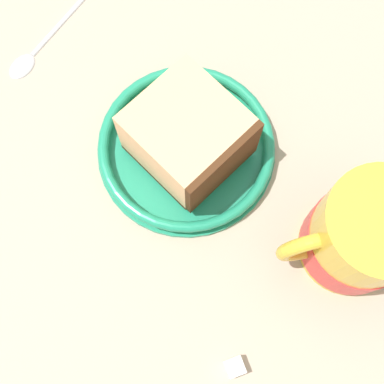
{
  "coord_description": "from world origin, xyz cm",
  "views": [
    {
      "loc": [
        8.75,
        6.91,
        46.98
      ],
      "look_at": [
        -2.25,
        0.23,
        3.0
      ],
      "focal_mm": 51.07,
      "sensor_mm": 36.0,
      "label": 1
    }
  ],
  "objects_px": {
    "cake_slice": "(188,136)",
    "tea_mug": "(360,236)",
    "sugar_cube": "(235,367)",
    "teaspoon": "(34,51)",
    "small_plate": "(186,148)"
  },
  "relations": [
    {
      "from": "tea_mug",
      "to": "sugar_cube",
      "type": "height_order",
      "value": "tea_mug"
    },
    {
      "from": "cake_slice",
      "to": "tea_mug",
      "type": "relative_size",
      "value": 1.01
    },
    {
      "from": "small_plate",
      "to": "teaspoon",
      "type": "xyz_separation_m",
      "value": [
        -0.01,
        -0.18,
        -0.01
      ]
    },
    {
      "from": "tea_mug",
      "to": "small_plate",
      "type": "bearing_deg",
      "value": -91.55
    },
    {
      "from": "sugar_cube",
      "to": "teaspoon",
      "type": "bearing_deg",
      "value": -115.96
    },
    {
      "from": "tea_mug",
      "to": "teaspoon",
      "type": "height_order",
      "value": "tea_mug"
    },
    {
      "from": "tea_mug",
      "to": "cake_slice",
      "type": "bearing_deg",
      "value": -91.34
    },
    {
      "from": "tea_mug",
      "to": "teaspoon",
      "type": "distance_m",
      "value": 0.35
    },
    {
      "from": "teaspoon",
      "to": "sugar_cube",
      "type": "bearing_deg",
      "value": 64.04
    },
    {
      "from": "cake_slice",
      "to": "teaspoon",
      "type": "bearing_deg",
      "value": -93.69
    },
    {
      "from": "cake_slice",
      "to": "small_plate",
      "type": "bearing_deg",
      "value": -104.21
    },
    {
      "from": "tea_mug",
      "to": "teaspoon",
      "type": "xyz_separation_m",
      "value": [
        -0.02,
        -0.34,
        -0.04
      ]
    },
    {
      "from": "cake_slice",
      "to": "tea_mug",
      "type": "distance_m",
      "value": 0.16
    },
    {
      "from": "teaspoon",
      "to": "sugar_cube",
      "type": "distance_m",
      "value": 0.35
    },
    {
      "from": "small_plate",
      "to": "sugar_cube",
      "type": "xyz_separation_m",
      "value": [
        0.14,
        0.13,
        -0.0
      ]
    }
  ]
}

